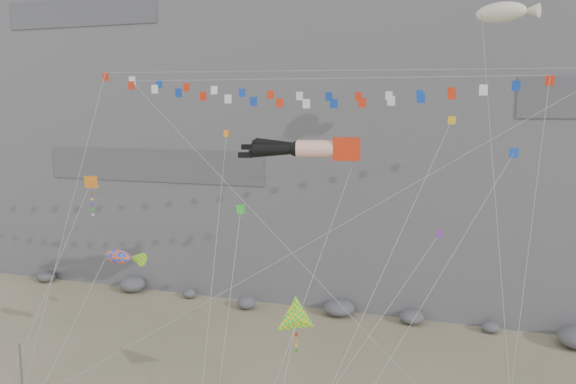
# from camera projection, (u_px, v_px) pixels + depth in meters

# --- Properties ---
(cliff) EXTENTS (80.00, 28.00, 50.00)m
(cliff) POSITION_uv_depth(u_px,v_px,m) (374.00, 32.00, 57.63)
(cliff) COLOR slate
(cliff) RESTS_ON ground
(talus_boulders) EXTENTS (60.00, 3.00, 1.20)m
(talus_boulders) POSITION_uv_depth(u_px,v_px,m) (339.00, 308.00, 47.11)
(talus_boulders) COLOR slate
(talus_boulders) RESTS_ON ground
(anchor_pole_left) EXTENTS (0.12, 0.12, 4.19)m
(anchor_pole_left) POSITION_uv_depth(u_px,v_px,m) (22.00, 379.00, 31.72)
(anchor_pole_left) COLOR slate
(anchor_pole_left) RESTS_ON ground
(legs_kite) EXTENTS (7.59, 15.72, 20.68)m
(legs_kite) POSITION_uv_depth(u_px,v_px,m) (313.00, 149.00, 34.38)
(legs_kite) COLOR red
(legs_kite) RESTS_ON ground
(flag_banner_upper) EXTENTS (32.53, 15.16, 28.30)m
(flag_banner_upper) POSITION_uv_depth(u_px,v_px,m) (344.00, 71.00, 36.27)
(flag_banner_upper) COLOR red
(flag_banner_upper) RESTS_ON ground
(flag_banner_lower) EXTENTS (25.04, 7.36, 22.72)m
(flag_banner_lower) POSITION_uv_depth(u_px,v_px,m) (321.00, 79.00, 33.14)
(flag_banner_lower) COLOR red
(flag_banner_lower) RESTS_ON ground
(harlequin_kite) EXTENTS (3.42, 6.96, 14.22)m
(harlequin_kite) POSITION_uv_depth(u_px,v_px,m) (91.00, 183.00, 35.17)
(harlequin_kite) COLOR red
(harlequin_kite) RESTS_ON ground
(fish_windsock) EXTENTS (4.01, 6.84, 10.21)m
(fish_windsock) POSITION_uv_depth(u_px,v_px,m) (118.00, 257.00, 34.96)
(fish_windsock) COLOR #FF550D
(fish_windsock) RESTS_ON ground
(delta_kite) EXTENTS (2.10, 8.13, 9.87)m
(delta_kite) POSITION_uv_depth(u_px,v_px,m) (296.00, 319.00, 28.22)
(delta_kite) COLOR yellow
(delta_kite) RESTS_ON ground
(blimp_windsock) EXTENTS (4.28, 13.88, 26.24)m
(blimp_windsock) POSITION_uv_depth(u_px,v_px,m) (501.00, 13.00, 34.86)
(blimp_windsock) COLOR beige
(blimp_windsock) RESTS_ON ground
(small_kite_a) EXTENTS (4.54, 13.89, 20.83)m
(small_kite_a) POSITION_uv_depth(u_px,v_px,m) (226.00, 141.00, 36.84)
(small_kite_a) COLOR orange
(small_kite_a) RESTS_ON ground
(small_kite_b) EXTENTS (7.43, 10.98, 16.09)m
(small_kite_b) POSITION_uv_depth(u_px,v_px,m) (436.00, 239.00, 31.55)
(small_kite_b) COLOR purple
(small_kite_b) RESTS_ON ground
(small_kite_c) EXTENTS (2.78, 10.18, 14.93)m
(small_kite_c) POSITION_uv_depth(u_px,v_px,m) (240.00, 213.00, 32.59)
(small_kite_c) COLOR #1CA519
(small_kite_c) RESTS_ON ground
(small_kite_d) EXTENTS (6.83, 14.41, 22.41)m
(small_kite_d) POSITION_uv_depth(u_px,v_px,m) (448.00, 129.00, 32.69)
(small_kite_d) COLOR yellow
(small_kite_d) RESTS_ON ground
(small_kite_e) EXTENTS (9.11, 10.33, 19.63)m
(small_kite_e) POSITION_uv_depth(u_px,v_px,m) (511.00, 158.00, 29.67)
(small_kite_e) COLOR #123BA1
(small_kite_e) RESTS_ON ground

